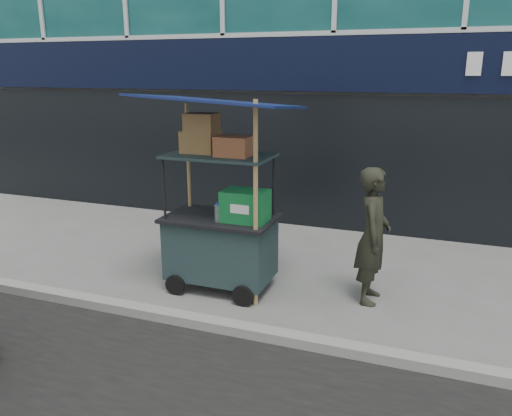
% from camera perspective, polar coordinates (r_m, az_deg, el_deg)
% --- Properties ---
extents(ground, '(80.00, 80.00, 0.00)m').
position_cam_1_polar(ground, '(5.82, -0.36, -13.43)').
color(ground, '#62625D').
rests_on(ground, ground).
extents(curb, '(80.00, 0.18, 0.12)m').
position_cam_1_polar(curb, '(5.63, -1.09, -13.82)').
color(curb, gray).
rests_on(curb, ground).
extents(vendor_cart, '(1.89, 1.35, 2.56)m').
position_cam_1_polar(vendor_cart, '(6.46, -3.96, -1.81)').
color(vendor_cart, '#192B2B').
rests_on(vendor_cart, ground).
extents(vendor_man, '(0.42, 0.63, 1.71)m').
position_cam_1_polar(vendor_man, '(6.28, 13.24, -3.11)').
color(vendor_man, black).
rests_on(vendor_man, ground).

